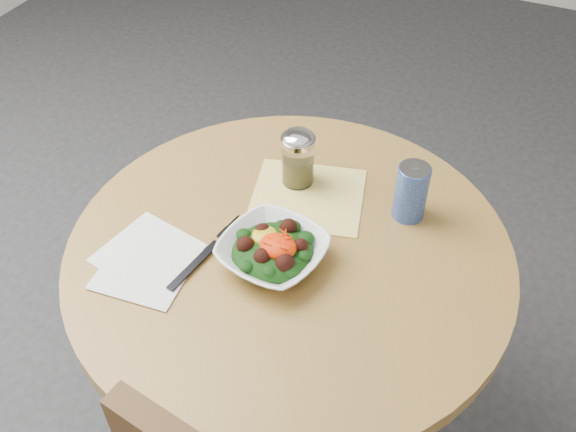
# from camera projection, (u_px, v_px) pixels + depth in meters

# --- Properties ---
(ground) EXTENTS (6.00, 6.00, 0.00)m
(ground) POSITION_uv_depth(u_px,v_px,m) (289.00, 428.00, 1.81)
(ground) COLOR #2A2A2C
(ground) RESTS_ON ground
(table) EXTENTS (0.90, 0.90, 0.75)m
(table) POSITION_uv_depth(u_px,v_px,m) (289.00, 307.00, 1.43)
(table) COLOR black
(table) RESTS_ON ground
(cloth_napkin) EXTENTS (0.28, 0.27, 0.00)m
(cloth_napkin) POSITION_uv_depth(u_px,v_px,m) (308.00, 196.00, 1.39)
(cloth_napkin) COLOR yellow
(cloth_napkin) RESTS_ON table
(paper_napkins) EXTENTS (0.21, 0.23, 0.00)m
(paper_napkins) POSITION_uv_depth(u_px,v_px,m) (147.00, 260.00, 1.26)
(paper_napkins) COLOR white
(paper_napkins) RESTS_ON table
(salad_bowl) EXTENTS (0.23, 0.23, 0.07)m
(salad_bowl) POSITION_uv_depth(u_px,v_px,m) (273.00, 251.00, 1.24)
(salad_bowl) COLOR white
(salad_bowl) RESTS_ON table
(fork) EXTENTS (0.06, 0.23, 0.00)m
(fork) POSITION_uv_depth(u_px,v_px,m) (211.00, 249.00, 1.27)
(fork) COLOR black
(fork) RESTS_ON table
(spice_shaker) EXTENTS (0.07, 0.07, 0.13)m
(spice_shaker) POSITION_uv_depth(u_px,v_px,m) (298.00, 158.00, 1.39)
(spice_shaker) COLOR silver
(spice_shaker) RESTS_ON table
(beverage_can) EXTENTS (0.07, 0.07, 0.13)m
(beverage_can) POSITION_uv_depth(u_px,v_px,m) (411.00, 192.00, 1.31)
(beverage_can) COLOR navy
(beverage_can) RESTS_ON table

